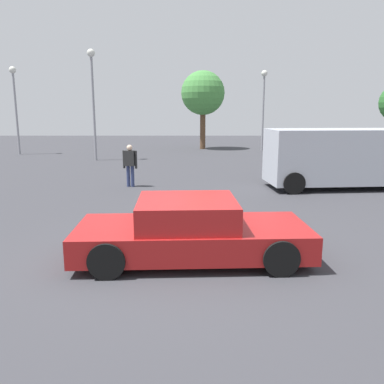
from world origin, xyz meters
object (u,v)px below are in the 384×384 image
Objects in this scene: van_white at (341,157)px; pedestrian at (130,162)px; light_post_near at (92,86)px; light_post_mid at (263,96)px; dog at (183,205)px; light_post_far at (14,94)px; sedan_foreground at (191,231)px.

van_white is 7.79m from pedestrian.
light_post_mid is at bearing 29.47° from light_post_near.
pedestrian is (-2.08, 3.94, 0.69)m from dog.
light_post_near is (-3.29, 8.31, 3.29)m from pedestrian.
light_post_near reaches higher than dog.
pedestrian is at bearing -51.67° from light_post_far.
dog is 0.31× the size of pedestrian.
light_post_far is (-5.86, 3.26, -0.34)m from light_post_near.
light_post_mid is at bearing 74.27° from sedan_foreground.
sedan_foreground is 3.52m from dog.
van_white is at bearing -37.75° from light_post_near.
sedan_foreground is at bearing -58.96° from light_post_far.
light_post_mid is (5.15, 21.83, 3.36)m from sedan_foreground.
light_post_mid is at bearing 9.60° from light_post_far.
van_white is (5.70, 3.68, 0.93)m from dog.
dog is 0.09× the size of light_post_far.
pedestrian is at bearing 173.41° from van_white.
light_post_near is at bearing 158.93° from dog.
sedan_foreground is 0.72× the size of light_post_near.
light_post_mid reaches higher than dog.
light_post_far is at bearing 171.17° from dog.
sedan_foreground is at bearing -103.28° from light_post_mid.
light_post_near is (-5.59, 15.76, 3.68)m from sedan_foreground.
light_post_far reaches higher than pedestrian.
light_post_near reaches higher than light_post_mid.
sedan_foreground is at bearing -70.48° from light_post_near.
sedan_foreground is 17.12m from light_post_near.
van_white is at bearing -77.74° from pedestrian.
light_post_near is (-11.07, 8.57, 3.06)m from van_white.
van_white is 14.90m from light_post_mid.
light_post_near is at bearing 35.76° from pedestrian.
van_white reaches higher than sedan_foreground.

